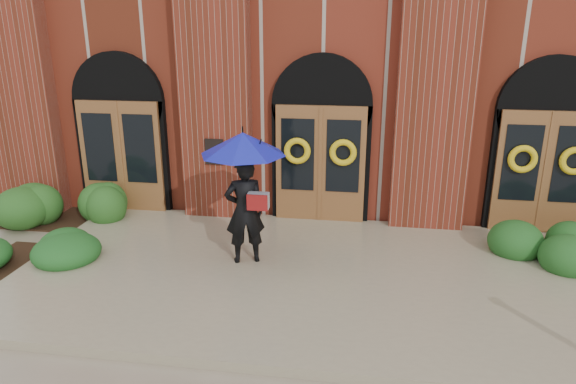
# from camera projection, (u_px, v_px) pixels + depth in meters

# --- Properties ---
(ground) EXTENTS (90.00, 90.00, 0.00)m
(ground) POSITION_uv_depth(u_px,v_px,m) (304.00, 283.00, 8.80)
(ground) COLOR gray
(ground) RESTS_ON ground
(landing) EXTENTS (10.00, 5.30, 0.15)m
(landing) POSITION_uv_depth(u_px,v_px,m) (305.00, 275.00, 8.92)
(landing) COLOR gray
(landing) RESTS_ON ground
(church_building) EXTENTS (16.20, 12.53, 7.00)m
(church_building) POSITION_uv_depth(u_px,v_px,m) (340.00, 49.00, 15.98)
(church_building) COLOR maroon
(church_building) RESTS_ON ground
(man_with_umbrella) EXTENTS (1.89, 1.89, 2.36)m
(man_with_umbrella) POSITION_uv_depth(u_px,v_px,m) (244.00, 173.00, 8.80)
(man_with_umbrella) COLOR black
(man_with_umbrella) RESTS_ON landing
(hedge_wall_left) EXTENTS (3.31, 1.32, 0.85)m
(hedge_wall_left) POSITION_uv_depth(u_px,v_px,m) (86.00, 203.00, 11.49)
(hedge_wall_left) COLOR #24521B
(hedge_wall_left) RESTS_ON ground
(hedge_front_left) EXTENTS (1.60, 1.38, 0.57)m
(hedge_front_left) POSITION_uv_depth(u_px,v_px,m) (30.00, 249.00, 9.45)
(hedge_front_left) COLOR #1C521C
(hedge_front_left) RESTS_ON ground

